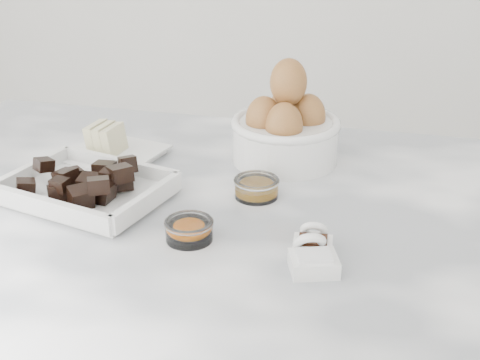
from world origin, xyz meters
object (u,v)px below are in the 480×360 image
(honey_bowl, at_px, (256,187))
(salt_spoon, at_px, (313,258))
(sugar_ramekin, at_px, (289,155))
(zest_bowl, at_px, (189,229))
(egg_bowl, at_px, (286,128))
(vanilla_spoon, at_px, (313,242))
(chocolate_dish, at_px, (87,183))
(butter_plate, at_px, (112,149))

(honey_bowl, height_order, salt_spoon, salt_spoon)
(sugar_ramekin, distance_m, zest_bowl, 0.29)
(egg_bowl, bearing_deg, honey_bowl, -96.09)
(egg_bowl, bearing_deg, vanilla_spoon, -72.56)
(chocolate_dish, relative_size, sugar_ramekin, 3.78)
(chocolate_dish, bearing_deg, honey_bowl, 14.97)
(sugar_ramekin, height_order, zest_bowl, sugar_ramekin)
(chocolate_dish, bearing_deg, salt_spoon, -17.60)
(chocolate_dish, distance_m, vanilla_spoon, 0.37)
(egg_bowl, height_order, salt_spoon, egg_bowl)
(sugar_ramekin, bearing_deg, honey_bowl, -103.52)
(butter_plate, relative_size, sugar_ramekin, 2.47)
(egg_bowl, bearing_deg, sugar_ramekin, -66.84)
(butter_plate, height_order, salt_spoon, butter_plate)
(egg_bowl, distance_m, zest_bowl, 0.32)
(salt_spoon, bearing_deg, sugar_ramekin, 105.53)
(sugar_ramekin, relative_size, egg_bowl, 0.38)
(sugar_ramekin, xyz_separation_m, salt_spoon, (0.08, -0.30, -0.01))
(vanilla_spoon, height_order, salt_spoon, salt_spoon)
(butter_plate, distance_m, zest_bowl, 0.32)
(honey_bowl, bearing_deg, egg_bowl, 83.91)
(butter_plate, bearing_deg, vanilla_spoon, -30.11)
(sugar_ramekin, bearing_deg, butter_plate, -172.60)
(salt_spoon, bearing_deg, butter_plate, 145.82)
(sugar_ramekin, relative_size, zest_bowl, 1.05)
(vanilla_spoon, bearing_deg, honey_bowl, 127.53)
(egg_bowl, height_order, zest_bowl, egg_bowl)
(chocolate_dish, distance_m, salt_spoon, 0.38)
(butter_plate, relative_size, egg_bowl, 0.94)
(egg_bowl, height_order, vanilla_spoon, egg_bowl)
(chocolate_dish, relative_size, butter_plate, 1.53)
(egg_bowl, xyz_separation_m, zest_bowl, (-0.08, -0.30, -0.04))
(sugar_ramekin, bearing_deg, zest_bowl, -108.06)
(vanilla_spoon, bearing_deg, egg_bowl, 107.44)
(egg_bowl, distance_m, salt_spoon, 0.35)
(egg_bowl, bearing_deg, zest_bowl, -104.07)
(egg_bowl, relative_size, vanilla_spoon, 2.86)
(egg_bowl, distance_m, vanilla_spoon, 0.31)
(butter_plate, height_order, vanilla_spoon, butter_plate)
(sugar_ramekin, height_order, egg_bowl, egg_bowl)
(sugar_ramekin, height_order, vanilla_spoon, sugar_ramekin)
(vanilla_spoon, relative_size, salt_spoon, 0.78)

